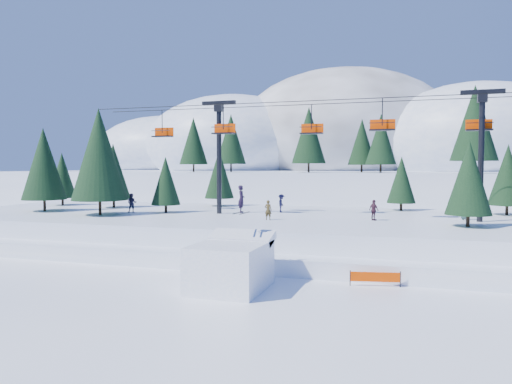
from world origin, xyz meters
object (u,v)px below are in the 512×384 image
(jump_kicker, at_px, (231,264))
(banner_far, at_px, (418,275))
(chairlift, at_px, (341,137))
(banner_near, at_px, (375,277))

(jump_kicker, bearing_deg, banner_far, 24.41)
(jump_kicker, xyz_separation_m, chairlift, (3.65, 16.70, 7.93))
(banner_far, bearing_deg, banner_near, -148.03)
(jump_kicker, bearing_deg, chairlift, 77.66)
(chairlift, distance_m, banner_near, 16.70)
(banner_near, distance_m, banner_far, 2.75)
(jump_kicker, distance_m, banner_near, 8.26)
(jump_kicker, relative_size, banner_near, 2.05)
(banner_near, bearing_deg, jump_kicker, -158.12)
(chairlift, height_order, banner_near, chairlift)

